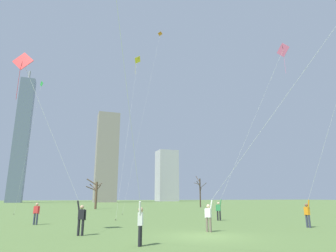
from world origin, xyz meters
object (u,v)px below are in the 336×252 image
Objects in this scene: kite_flyer_midfield_right_purple at (239,172)px; distant_kite_low_near_trees_green at (38,102)px; kite_flyer_midfield_center_pink at (231,179)px; kite_flyer_far_back_white at (135,178)px; distant_kite_drifting_right_orange at (155,57)px; kite_flyer_foreground_right_blue at (327,143)px; distant_kite_high_overhead_yellow at (136,68)px; kite_flyer_foreground_left_red at (66,178)px; bare_tree_center at (200,191)px; bystander_strolling_midfield at (36,212)px; bare_tree_leftmost at (96,193)px.

distant_kite_low_near_trees_green is at bearing 118.53° from kite_flyer_midfield_right_purple.
kite_flyer_far_back_white reaches higher than kite_flyer_midfield_center_pink.
distant_kite_drifting_right_orange reaches higher than kite_flyer_far_back_white.
kite_flyer_foreground_right_blue is at bearing -76.22° from kite_flyer_midfield_center_pink.
distant_kite_low_near_trees_green is 0.84× the size of distant_kite_high_overhead_yellow.
kite_flyer_foreground_left_red is (-2.66, 5.80, 0.30)m from kite_flyer_far_back_white.
kite_flyer_midfield_center_pink is 0.77× the size of distant_kite_high_overhead_yellow.
bare_tree_center is (31.30, 16.59, -10.94)m from distant_kite_low_near_trees_green.
kite_flyer_far_back_white reaches higher than bystander_strolling_midfield.
kite_flyer_midfield_center_pink is 1.05× the size of kite_flyer_midfield_right_purple.
kite_flyer_far_back_white is 1.66× the size of kite_flyer_foreground_left_red.
kite_flyer_midfield_center_pink is 9.70× the size of bystander_strolling_midfield.
distant_kite_high_overhead_yellow reaches higher than kite_flyer_foreground_left_red.
kite_flyer_foreground_left_red is at bearing -75.60° from bystander_strolling_midfield.
kite_flyer_foreground_right_blue is 16.86m from kite_flyer_foreground_left_red.
kite_flyer_midfield_center_pink is at bearing -58.37° from distant_kite_high_overhead_yellow.
distant_kite_drifting_right_orange reaches higher than bare_tree_center.
kite_flyer_foreground_left_red is at bearing 161.82° from kite_flyer_midfield_right_purple.
kite_flyer_foreground_left_red is (-14.22, -5.59, -0.55)m from kite_flyer_midfield_center_pink.
distant_kite_high_overhead_yellow reaches higher than bare_tree_center.
kite_flyer_foreground_left_red is at bearing -114.71° from distant_kite_high_overhead_yellow.
kite_flyer_midfield_center_pink is 32.29m from bare_tree_leftmost.
kite_flyer_far_back_white is 7.28m from kite_flyer_midfield_right_purple.
bare_tree_leftmost is (-6.06, 16.01, -19.88)m from distant_kite_drifting_right_orange.
bare_tree_leftmost is (-2.29, 20.18, -15.64)m from distant_kite_high_overhead_yellow.
bare_tree_leftmost is (7.22, 28.99, 1.92)m from bystander_strolling_midfield.
bystander_strolling_midfield is (-4.61, 13.41, -1.91)m from kite_flyer_far_back_white.
kite_flyer_far_back_white is 0.88× the size of distant_kite_high_overhead_yellow.
kite_flyer_foreground_right_blue is (13.71, 2.62, 2.78)m from kite_flyer_far_back_white.
distant_kite_low_near_trees_green is 13.83m from distant_kite_high_overhead_yellow.
kite_flyer_foreground_right_blue reaches higher than kite_flyer_foreground_left_red.
kite_flyer_far_back_white is at bearing -102.43° from distant_kite_high_overhead_yellow.
bystander_strolling_midfield is 28.64m from distant_kite_drifting_right_orange.
kite_flyer_midfield_right_purple is 2.27× the size of bare_tree_center.
kite_flyer_foreground_right_blue is 1.33× the size of kite_flyer_midfield_right_purple.
kite_flyer_midfield_right_purple is 30.57m from distant_kite_drifting_right_orange.
distant_kite_low_near_trees_green reaches higher than bare_tree_center.
kite_flyer_midfield_center_pink is at bearing -7.12° from bystander_strolling_midfield.
distant_kite_drifting_right_orange is at bearing -130.77° from bare_tree_center.
kite_flyer_far_back_white is 14.31m from bystander_strolling_midfield.
kite_flyer_midfield_center_pink is 0.57× the size of distant_kite_drifting_right_orange.
bystander_strolling_midfield is at bearing 136.68° from kite_flyer_midfield_right_purple.
bare_tree_leftmost is (5.27, 36.60, -0.29)m from kite_flyer_foreground_left_red.
kite_flyer_foreground_right_blue is 21.78m from bystander_strolling_midfield.
bare_tree_center is (12.75, 33.14, -0.32)m from kite_flyer_midfield_center_pink.
kite_flyer_far_back_white reaches higher than kite_flyer_foreground_left_red.
bare_tree_leftmost is (-4.12, 39.68, -0.63)m from kite_flyer_midfield_right_purple.
kite_flyer_foreground_left_red is at bearing -98.19° from bare_tree_leftmost.
kite_flyer_midfield_right_purple is 2.80× the size of bare_tree_leftmost.
kite_flyer_midfield_right_purple is at bearing -84.64° from distant_kite_high_overhead_yellow.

